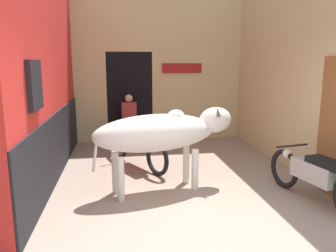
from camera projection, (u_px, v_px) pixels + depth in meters
ground_plane at (216, 241)px, 3.75m from camera, size 30.00×30.00×0.00m
wall_left_shopfront at (47, 64)px, 5.50m from camera, size 0.25×5.10×4.10m
wall_back_with_doorway at (147, 74)px, 8.58m from camera, size 4.30×0.93×4.10m
wall_right_with_door at (295, 62)px, 6.12m from camera, size 0.22×5.10×4.10m
cow at (164, 133)px, 5.08m from camera, size 2.36×1.04×1.32m
motorcycle_near at (315, 175)px, 4.66m from camera, size 0.60×1.94×0.75m
motorcycle_far at (137, 145)px, 6.37m from camera, size 1.04×1.82×0.76m
shopkeeper_seated at (129, 118)px, 8.02m from camera, size 0.36×0.33×1.24m
plastic_stool at (116, 135)px, 8.06m from camera, size 0.34×0.34×0.46m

